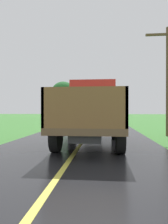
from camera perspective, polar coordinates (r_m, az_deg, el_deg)
banana_truck_near at (r=9.06m, az=2.38°, el=0.42°), size 2.38×5.82×2.80m
utility_pole_roadside at (r=12.68m, az=22.62°, el=9.43°), size 2.49×0.20×6.24m
roadside_tree_near_left at (r=33.69m, az=-5.86°, el=5.58°), size 3.90×3.90×6.33m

